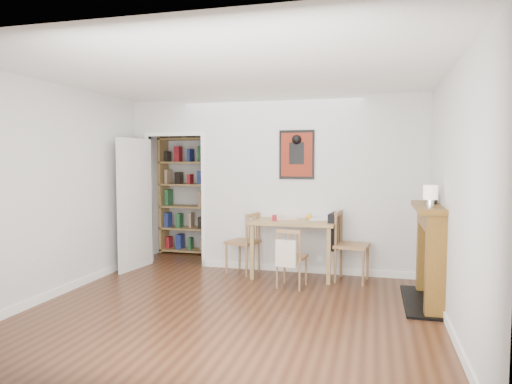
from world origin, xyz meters
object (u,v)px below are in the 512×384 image
(chair_right, at_px, (350,245))
(bookshelf, at_px, (185,196))
(mantel_lamp, at_px, (431,194))
(chair_left, at_px, (243,243))
(red_glass, at_px, (274,218))
(ceramic_jar_b, at_px, (429,198))
(ceramic_jar_a, at_px, (432,198))
(fireplace, at_px, (431,251))
(dining_table, at_px, (294,227))
(orange_fruit, at_px, (308,217))
(chair_front, at_px, (292,257))
(notebook, at_px, (319,219))

(chair_right, relative_size, bookshelf, 0.46)
(chair_right, xyz_separation_m, mantel_lamp, (0.89, -1.12, 0.81))
(chair_left, bearing_deg, chair_right, -2.71)
(red_glass, bearing_deg, ceramic_jar_b, -11.18)
(chair_right, bearing_deg, chair_left, 177.29)
(ceramic_jar_a, bearing_deg, fireplace, -98.46)
(dining_table, distance_m, chair_right, 0.83)
(chair_right, xyz_separation_m, red_glass, (-1.06, -0.06, 0.35))
(ceramic_jar_a, bearing_deg, ceramic_jar_b, 92.08)
(orange_fruit, distance_m, mantel_lamp, 2.07)
(chair_left, xyz_separation_m, orange_fruit, (0.95, 0.15, 0.40))
(mantel_lamp, bearing_deg, ceramic_jar_b, 84.62)
(dining_table, distance_m, chair_front, 0.67)
(dining_table, xyz_separation_m, fireplace, (1.76, -0.85, -0.10))
(chair_left, distance_m, ceramic_jar_a, 2.76)
(chair_front, xyz_separation_m, fireplace, (1.68, -0.27, 0.22))
(dining_table, relative_size, ceramic_jar_a, 9.14)
(red_glass, relative_size, notebook, 0.30)
(chair_left, height_order, ceramic_jar_b, ceramic_jar_b)
(chair_left, xyz_separation_m, chair_front, (0.84, -0.58, -0.05))
(dining_table, relative_size, bookshelf, 0.57)
(chair_left, bearing_deg, fireplace, -18.66)
(dining_table, relative_size, chair_right, 1.23)
(notebook, bearing_deg, ceramic_jar_a, -31.71)
(orange_fruit, bearing_deg, notebook, -17.16)
(red_glass, distance_m, notebook, 0.65)
(orange_fruit, relative_size, ceramic_jar_a, 0.57)
(chair_left, xyz_separation_m, fireplace, (2.52, -0.85, 0.16))
(fireplace, relative_size, ceramic_jar_b, 12.49)
(ceramic_jar_a, bearing_deg, red_glass, 162.60)
(chair_right, xyz_separation_m, orange_fruit, (-0.61, 0.23, 0.35))
(notebook, relative_size, mantel_lamp, 1.17)
(orange_fruit, bearing_deg, dining_table, -140.86)
(chair_front, xyz_separation_m, notebook, (0.27, 0.69, 0.42))
(bookshelf, bearing_deg, red_glass, -34.47)
(ceramic_jar_a, distance_m, ceramic_jar_b, 0.24)
(chair_left, xyz_separation_m, ceramic_jar_b, (2.52, -0.54, 0.76))
(notebook, bearing_deg, dining_table, -163.34)
(notebook, distance_m, mantel_lamp, 1.93)
(chair_front, distance_m, ceramic_jar_b, 1.87)
(dining_table, distance_m, red_glass, 0.32)
(bookshelf, bearing_deg, ceramic_jar_a, -26.40)
(red_glass, relative_size, mantel_lamp, 0.35)
(chair_left, distance_m, notebook, 1.17)
(chair_right, bearing_deg, notebook, 158.48)
(orange_fruit, bearing_deg, ceramic_jar_a, -30.39)
(notebook, relative_size, ceramic_jar_a, 2.15)
(bookshelf, bearing_deg, chair_left, -39.78)
(bookshelf, distance_m, ceramic_jar_b, 4.32)
(orange_fruit, xyz_separation_m, ceramic_jar_a, (1.58, -0.93, 0.37))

